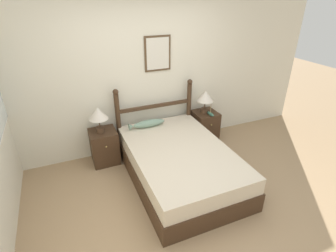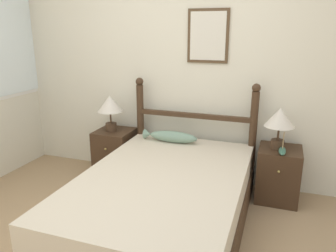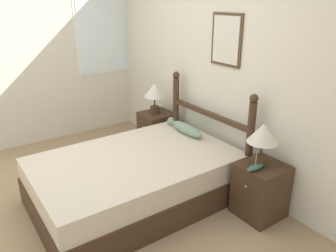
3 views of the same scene
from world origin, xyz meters
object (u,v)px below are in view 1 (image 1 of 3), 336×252
object	(u,v)px
table_lamp_right	(205,97)
model_boat	(210,114)
fish_pillow	(147,124)
nightstand_left	(104,147)
bed	(180,164)
table_lamp_left	(98,115)
nightstand_right	(205,126)

from	to	relation	value
table_lamp_right	model_boat	xyz separation A→B (m)	(0.05, -0.12, -0.27)
fish_pillow	model_boat	bearing A→B (deg)	-3.70
table_lamp_right	nightstand_left	bearing A→B (deg)	179.67
bed	nightstand_left	size ratio (longest dim) A/B	3.75
table_lamp_left	nightstand_left	bearing A→B (deg)	19.54
table_lamp_right	model_boat	bearing A→B (deg)	-67.55
table_lamp_left	table_lamp_right	xyz separation A→B (m)	(1.86, 0.00, 0.00)
table_lamp_right	fish_pillow	xyz separation A→B (m)	(-1.10, -0.05, -0.28)
nightstand_left	model_boat	bearing A→B (deg)	-4.07
model_boat	table_lamp_right	bearing A→B (deg)	112.45
bed	table_lamp_left	bearing A→B (deg)	137.99
bed	nightstand_left	world-z (taller)	nightstand_left
nightstand_left	model_boat	xyz separation A→B (m)	(1.88, -0.13, 0.31)
nightstand_left	model_boat	world-z (taller)	model_boat
model_boat	nightstand_right	bearing A→B (deg)	96.04
nightstand_right	nightstand_left	bearing A→B (deg)	180.00
nightstand_right	model_boat	distance (m)	0.33
nightstand_left	fish_pillow	distance (m)	0.79
nightstand_left	nightstand_right	xyz separation A→B (m)	(1.87, 0.00, 0.00)
nightstand_left	table_lamp_right	world-z (taller)	table_lamp_right
table_lamp_left	table_lamp_right	size ratio (longest dim) A/B	1.00
nightstand_left	table_lamp_left	bearing A→B (deg)	-160.46
bed	nightstand_left	xyz separation A→B (m)	(-0.93, 0.88, 0.02)
model_boat	table_lamp_left	bearing A→B (deg)	176.33
nightstand_left	table_lamp_left	world-z (taller)	table_lamp_left
nightstand_left	model_boat	size ratio (longest dim) A/B	2.57
bed	fish_pillow	bearing A→B (deg)	104.21
table_lamp_left	table_lamp_right	distance (m)	1.86
fish_pillow	table_lamp_left	bearing A→B (deg)	176.37
nightstand_right	fish_pillow	xyz separation A→B (m)	(-1.14, -0.06, 0.30)
table_lamp_right	bed	bearing A→B (deg)	-135.88
table_lamp_left	table_lamp_right	world-z (taller)	same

